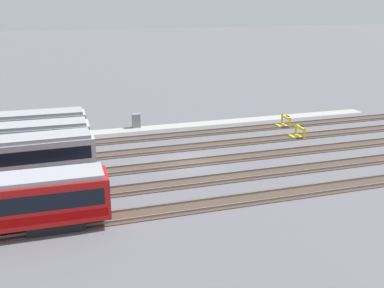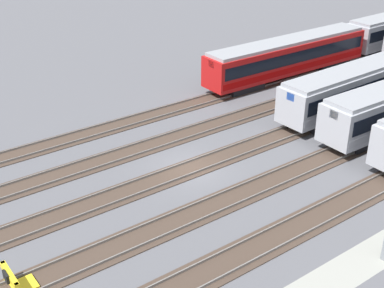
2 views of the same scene
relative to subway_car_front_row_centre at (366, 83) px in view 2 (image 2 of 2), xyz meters
name	(u,v)px [view 2 (image 2 of 2)]	position (x,y,z in m)	size (l,w,h in m)	color
ground_plane	(191,169)	(-17.60, 0.06, -2.04)	(400.00, 400.00, 0.00)	#5B5B60
service_walkway	(345,272)	(-17.60, -12.51, -2.04)	(54.00, 2.00, 0.01)	#9E9E93
rail_track_nearest	(287,232)	(-17.60, -8.61, -2.00)	(90.00, 2.23, 0.21)	#47382D
rail_track_near_inner	(235,197)	(-17.60, -4.28, -2.00)	(90.00, 2.24, 0.21)	#47382D
rail_track_middle	(191,168)	(-17.60, 0.06, -2.00)	(90.00, 2.24, 0.21)	#47382D
rail_track_far_inner	(155,144)	(-17.60, 4.40, -2.00)	(90.00, 2.23, 0.21)	#47382D
rail_track_farthest	(124,124)	(-17.60, 8.73, -2.00)	(90.00, 2.23, 0.21)	#47382D
subway_car_front_row_centre	(366,83)	(0.00, 0.00, 0.00)	(18.05, 3.17, 3.70)	#ADAFB7
subway_car_front_row_rightmost	(288,57)	(0.00, 8.74, 0.00)	(18.04, 3.09, 3.70)	#B71414
bumper_stop_near_inner_track	(17,281)	(-30.80, -4.28, -1.53)	(1.35, 2.00, 1.22)	yellow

